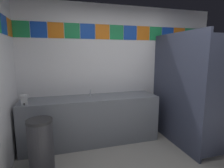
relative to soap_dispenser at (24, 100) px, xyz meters
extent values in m
cube|color=silver|center=(1.78, 0.51, 0.35)|extent=(3.94, 0.08, 2.55)
cube|color=#1E8C4C|center=(-0.05, 0.46, 1.11)|extent=(0.27, 0.01, 0.27)
cube|color=#1947B7|center=(0.23, 0.46, 1.11)|extent=(0.27, 0.01, 0.27)
cube|color=orange|center=(0.51, 0.46, 1.11)|extent=(0.27, 0.01, 0.27)
cube|color=#1E8C4C|center=(0.79, 0.46, 1.11)|extent=(0.27, 0.01, 0.27)
cube|color=#1947B7|center=(1.07, 0.46, 1.11)|extent=(0.27, 0.01, 0.27)
cube|color=orange|center=(1.36, 0.46, 1.11)|extent=(0.27, 0.01, 0.27)
cube|color=#1E8C4C|center=(1.64, 0.46, 1.11)|extent=(0.27, 0.01, 0.27)
cube|color=#1947B7|center=(1.92, 0.46, 1.11)|extent=(0.27, 0.01, 0.27)
cube|color=orange|center=(2.20, 0.46, 1.11)|extent=(0.27, 0.01, 0.27)
cube|color=#1E8C4C|center=(2.48, 0.46, 1.11)|extent=(0.27, 0.01, 0.27)
cube|color=#1947B7|center=(2.76, 0.46, 1.11)|extent=(0.27, 0.01, 0.27)
cube|color=orange|center=(3.05, 0.46, 1.11)|extent=(0.27, 0.01, 0.27)
cube|color=#1E8C4C|center=(3.33, 0.46, 1.11)|extent=(0.27, 0.01, 0.27)
cube|color=#1947B7|center=(3.61, 0.46, 1.11)|extent=(0.27, 0.01, 0.27)
cube|color=#1947B7|center=(-0.19, 0.03, 1.11)|extent=(0.01, 0.27, 0.27)
cube|color=orange|center=(-0.19, 0.32, 1.11)|extent=(0.01, 0.27, 0.27)
cube|color=slate|center=(1.07, 0.18, -0.50)|extent=(2.42, 0.59, 0.85)
cube|color=slate|center=(1.07, 0.46, -0.12)|extent=(2.42, 0.03, 0.08)
cylinder|color=white|center=(1.07, 0.15, -0.13)|extent=(0.34, 0.34, 0.10)
cylinder|color=silver|center=(1.07, 0.29, -0.05)|extent=(0.04, 0.04, 0.05)
cylinder|color=silver|center=(1.07, 0.24, 0.02)|extent=(0.02, 0.06, 0.09)
cube|color=#B7BABF|center=(0.00, 0.00, 0.00)|extent=(0.09, 0.07, 0.16)
cylinder|color=black|center=(0.00, -0.04, -0.06)|extent=(0.02, 0.02, 0.03)
cube|color=#33384C|center=(2.51, -0.25, 0.06)|extent=(0.04, 1.45, 1.99)
cylinder|color=silver|center=(2.53, -0.96, 0.16)|extent=(0.02, 0.02, 0.10)
cylinder|color=white|center=(3.16, -0.08, -0.73)|extent=(0.38, 0.38, 0.40)
torus|color=white|center=(3.16, -0.08, -0.51)|extent=(0.39, 0.39, 0.05)
cube|color=white|center=(3.16, 0.13, -0.36)|extent=(0.34, 0.17, 0.34)
cylinder|color=#333338|center=(0.25, -0.48, -0.57)|extent=(0.34, 0.34, 0.72)
cylinder|color=#262628|center=(0.25, -0.48, -0.19)|extent=(0.35, 0.35, 0.04)
camera|label=1|loc=(0.56, -2.96, 0.70)|focal=28.83mm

